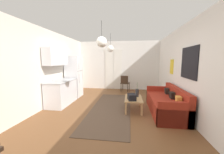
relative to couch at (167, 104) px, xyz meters
name	(u,v)px	position (x,y,z in m)	size (l,w,h in m)	color
ground_plane	(107,119)	(-1.78, -0.56, -0.33)	(4.98, 8.19, 0.10)	brown
wall_back	(118,66)	(-1.79, 3.28, 1.05)	(4.58, 0.13, 2.67)	white
wall_right	(195,71)	(0.46, -0.56, 1.06)	(0.12, 7.79, 2.67)	white
wall_left	(32,70)	(-4.02, -0.56, 1.06)	(0.12, 7.79, 2.67)	silver
area_rug	(111,108)	(-1.76, 0.10, -0.27)	(1.27, 3.56, 0.01)	brown
couch	(167,104)	(0.00, 0.00, 0.00)	(0.84, 2.00, 0.79)	maroon
coffee_table	(133,100)	(-1.03, 0.05, 0.08)	(0.54, 0.90, 0.41)	tan
bamboo_vase	(137,93)	(-0.91, 0.21, 0.27)	(0.11, 0.11, 0.48)	#2D2D33
handbag	(132,97)	(-1.09, -0.17, 0.23)	(0.28, 0.35, 0.30)	black
refrigerator	(74,77)	(-3.61, 1.42, 0.62)	(0.62, 0.64, 1.80)	white
kitchen_counter	(60,84)	(-3.66, 0.34, 0.48)	(0.65, 1.33, 2.04)	silver
accent_chair	(125,82)	(-1.39, 2.68, 0.20)	(0.50, 0.48, 0.83)	#382619
pendant_lamp_near	(102,42)	(-1.93, -0.51, 1.83)	(0.29, 0.29, 0.71)	black
pendant_lamp_far	(110,48)	(-1.93, 1.15, 1.80)	(0.26, 0.26, 0.72)	black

